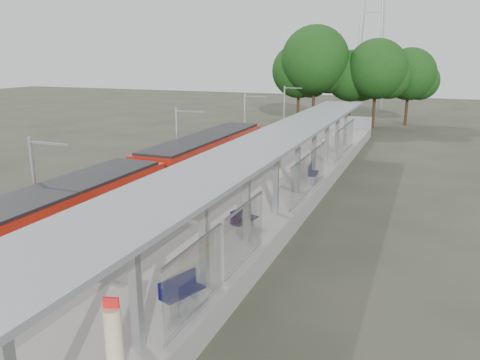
% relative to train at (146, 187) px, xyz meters
% --- Properties ---
extents(trackbed, '(3.00, 70.00, 0.24)m').
position_rel_train_xyz_m(trackbed, '(-0.00, 7.54, -1.93)').
color(trackbed, '#59544C').
rests_on(trackbed, ground).
extents(platform, '(6.00, 50.00, 1.00)m').
position_rel_train_xyz_m(platform, '(4.50, 7.54, -1.55)').
color(platform, gray).
rests_on(platform, ground).
extents(tactile_strip, '(0.60, 50.00, 0.02)m').
position_rel_train_xyz_m(tactile_strip, '(1.95, 7.54, -1.04)').
color(tactile_strip, gold).
rests_on(tactile_strip, platform).
extents(end_fence, '(6.00, 0.10, 1.20)m').
position_rel_train_xyz_m(end_fence, '(4.50, 32.49, -0.45)').
color(end_fence, '#9EA0A5').
rests_on(end_fence, platform).
extents(train, '(2.74, 27.60, 3.62)m').
position_rel_train_xyz_m(train, '(0.00, 0.00, 0.00)').
color(train, black).
rests_on(train, ground).
extents(canopy, '(3.27, 38.00, 3.66)m').
position_rel_train_xyz_m(canopy, '(6.11, 3.73, 2.15)').
color(canopy, '#9EA0A5').
rests_on(canopy, platform).
extents(tree_cluster, '(19.73, 12.69, 12.28)m').
position_rel_train_xyz_m(tree_cluster, '(3.00, 39.92, 5.07)').
color(tree_cluster, '#382316').
rests_on(tree_cluster, ground).
extents(catenary_masts, '(2.08, 48.16, 5.40)m').
position_rel_train_xyz_m(catenary_masts, '(-1.72, 6.54, 0.86)').
color(catenary_masts, '#9EA0A5').
rests_on(catenary_masts, ground).
extents(bench_near, '(0.95, 1.56, 1.02)m').
position_rel_train_xyz_m(bench_near, '(6.50, -8.12, -0.51)').
color(bench_near, '#110E4A').
rests_on(bench_near, platform).
extents(bench_mid, '(0.81, 1.60, 1.05)m').
position_rel_train_xyz_m(bench_mid, '(5.87, -1.26, -0.50)').
color(bench_mid, '#110E4A').
rests_on(bench_mid, platform).
extents(bench_far, '(0.65, 1.63, 1.08)m').
position_rel_train_xyz_m(bench_far, '(6.70, 8.35, -0.48)').
color(bench_far, '#110E4A').
rests_on(bench_far, platform).
extents(info_pillar_near, '(0.44, 0.44, 1.97)m').
position_rel_train_xyz_m(info_pillar_near, '(6.46, -11.41, -0.20)').
color(info_pillar_near, beige).
rests_on(info_pillar_near, platform).
extents(info_pillar_far, '(0.45, 0.45, 1.99)m').
position_rel_train_xyz_m(info_pillar_far, '(5.02, 6.46, -0.19)').
color(info_pillar_far, beige).
rests_on(info_pillar_far, platform).
extents(litter_bin, '(0.52, 0.52, 0.83)m').
position_rel_train_xyz_m(litter_bin, '(6.16, -1.66, -0.64)').
color(litter_bin, '#9EA0A5').
rests_on(litter_bin, platform).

